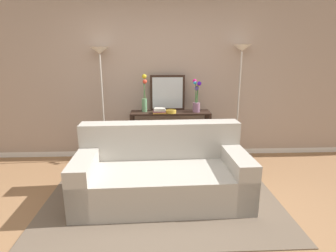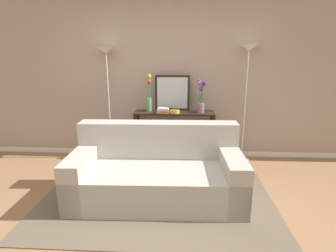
{
  "view_description": "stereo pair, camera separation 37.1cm",
  "coord_description": "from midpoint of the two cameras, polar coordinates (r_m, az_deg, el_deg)",
  "views": [
    {
      "loc": [
        0.04,
        -2.38,
        1.71
      ],
      "look_at": [
        0.2,
        1.21,
        0.76
      ],
      "focal_mm": 28.76,
      "sensor_mm": 36.0,
      "label": 1
    },
    {
      "loc": [
        0.41,
        -2.37,
        1.71
      ],
      "look_at": [
        0.2,
        1.21,
        0.76
      ],
      "focal_mm": 28.76,
      "sensor_mm": 36.0,
      "label": 2
    }
  ],
  "objects": [
    {
      "name": "vase_tall_flowers",
      "position": [
        4.31,
        -1.58,
        6.66
      ],
      "size": [
        0.09,
        0.13,
        0.59
      ],
      "color": "#669E6B",
      "rests_on": "console_table"
    },
    {
      "name": "area_rug",
      "position": [
        3.33,
        0.79,
        -15.95
      ],
      "size": [
        2.79,
        1.71,
        0.01
      ],
      "color": "brown",
      "rests_on": "ground"
    },
    {
      "name": "wall_mirror",
      "position": [
        4.38,
        3.36,
        6.99
      ],
      "size": [
        0.56,
        0.02,
        0.57
      ],
      "color": "black",
      "rests_on": "console_table"
    },
    {
      "name": "floor_lamp_left",
      "position": [
        4.42,
        -10.43,
        11.02
      ],
      "size": [
        0.28,
        0.28,
        1.82
      ],
      "color": "#B7B2A8",
      "rests_on": "ground"
    },
    {
      "name": "fruit_bowl",
      "position": [
        4.2,
        3.95,
        3.06
      ],
      "size": [
        0.16,
        0.16,
        0.05
      ],
      "color": "gold",
      "rests_on": "console_table"
    },
    {
      "name": "book_stack",
      "position": [
        4.2,
        1.47,
        3.24
      ],
      "size": [
        0.21,
        0.15,
        0.08
      ],
      "color": "#B77F33",
      "rests_on": "console_table"
    },
    {
      "name": "back_wall",
      "position": [
        4.54,
        0.45,
        12.09
      ],
      "size": [
        12.0,
        0.15,
        2.99
      ],
      "color": "white",
      "rests_on": "ground"
    },
    {
      "name": "ground_plane",
      "position": [
        2.94,
        -1.82,
        -20.96
      ],
      "size": [
        16.0,
        16.0,
        0.02
      ],
      "primitive_type": "cube",
      "color": "#936B47"
    },
    {
      "name": "console_table",
      "position": [
        4.36,
        3.78,
        -0.43
      ],
      "size": [
        1.27,
        0.33,
        0.83
      ],
      "color": "black",
      "rests_on": "ground"
    },
    {
      "name": "couch",
      "position": [
        3.33,
        0.9,
        -10.04
      ],
      "size": [
        2.04,
        1.02,
        0.88
      ],
      "color": "#ADA89E",
      "rests_on": "ground"
    },
    {
      "name": "floor_lamp_right",
      "position": [
        4.45,
        18.81,
        10.92
      ],
      "size": [
        0.28,
        0.28,
        1.86
      ],
      "color": "#B7B2A8",
      "rests_on": "ground"
    },
    {
      "name": "vase_short_flowers",
      "position": [
        4.27,
        9.46,
        5.66
      ],
      "size": [
        0.14,
        0.13,
        0.52
      ],
      "color": "gray",
      "rests_on": "console_table"
    },
    {
      "name": "book_row_under_console",
      "position": [
        4.53,
        -0.2,
        -6.56
      ],
      "size": [
        0.43,
        0.18,
        0.13
      ],
      "color": "silver",
      "rests_on": "ground"
    }
  ]
}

